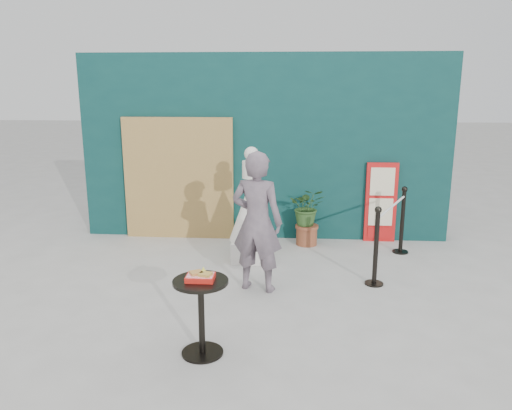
{
  "coord_description": "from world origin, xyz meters",
  "views": [
    {
      "loc": [
        0.45,
        -5.01,
        2.51
      ],
      "look_at": [
        0.0,
        1.2,
        1.0
      ],
      "focal_mm": 35.0,
      "sensor_mm": 36.0,
      "label": 1
    }
  ],
  "objects": [
    {
      "name": "menu_board",
      "position": [
        1.9,
        2.95,
        0.65
      ],
      "size": [
        0.5,
        0.07,
        1.3
      ],
      "color": "red",
      "rests_on": "ground"
    },
    {
      "name": "food_basket",
      "position": [
        -0.37,
        -0.75,
        0.79
      ],
      "size": [
        0.26,
        0.19,
        0.11
      ],
      "color": "red",
      "rests_on": "cafe_table"
    },
    {
      "name": "bamboo_fence",
      "position": [
        -1.4,
        2.94,
        1.0
      ],
      "size": [
        1.8,
        0.08,
        2.0
      ],
      "primitive_type": "cube",
      "color": "tan",
      "rests_on": "ground"
    },
    {
      "name": "ground",
      "position": [
        0.0,
        0.0,
        0.0
      ],
      "size": [
        60.0,
        60.0,
        0.0
      ],
      "primitive_type": "plane",
      "color": "#ADAAA5",
      "rests_on": "ground"
    },
    {
      "name": "stanchion_barrier",
      "position": [
        1.83,
        1.74,
        0.49
      ],
      "size": [
        0.84,
        1.54,
        1.03
      ],
      "color": "black",
      "rests_on": "ground"
    },
    {
      "name": "cafe_table",
      "position": [
        -0.37,
        -0.75,
        0.5
      ],
      "size": [
        0.52,
        0.52,
        0.75
      ],
      "color": "black",
      "rests_on": "ground"
    },
    {
      "name": "planter",
      "position": [
        0.71,
        2.68,
        0.54
      ],
      "size": [
        0.55,
        0.47,
        0.93
      ],
      "color": "brown",
      "rests_on": "ground"
    },
    {
      "name": "woman",
      "position": [
        0.04,
        0.84,
        0.87
      ],
      "size": [
        0.72,
        0.57,
        1.75
      ],
      "primitive_type": "imported",
      "rotation": [
        0.0,
        0.0,
        2.88
      ],
      "color": "slate",
      "rests_on": "ground"
    },
    {
      "name": "back_wall",
      "position": [
        0.0,
        3.15,
        1.5
      ],
      "size": [
        6.0,
        0.3,
        3.0
      ],
      "primitive_type": "cube",
      "color": "#0B3232",
      "rests_on": "ground"
    },
    {
      "name": "statue",
      "position": [
        -0.12,
        1.93,
        0.68
      ],
      "size": [
        0.65,
        0.65,
        1.66
      ],
      "color": "silver",
      "rests_on": "ground"
    }
  ]
}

